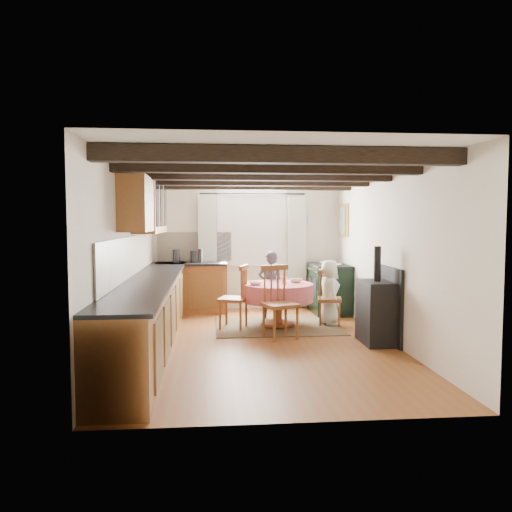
{
  "coord_description": "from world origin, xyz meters",
  "views": [
    {
      "loc": [
        -0.68,
        -6.73,
        1.68
      ],
      "look_at": [
        0.0,
        0.8,
        1.15
      ],
      "focal_mm": 34.78,
      "sensor_mm": 36.0,
      "label": 1
    }
  ],
  "objects": [
    {
      "name": "bowl_b",
      "position": [
        0.69,
        1.19,
        0.72
      ],
      "size": [
        0.23,
        0.23,
        0.06
      ],
      "primitive_type": "imported",
      "rotation": [
        0.0,
        0.0,
        1.44
      ],
      "color": "silver",
      "rests_on": "dining_table"
    },
    {
      "name": "wall_picture",
      "position": [
        1.77,
        2.3,
        1.7
      ],
      "size": [
        0.04,
        0.5,
        0.6
      ],
      "primitive_type": "cube",
      "color": "gold",
      "rests_on": "wall_right"
    },
    {
      "name": "window_frame",
      "position": [
        0.1,
        2.73,
        1.6
      ],
      "size": [
        1.34,
        0.03,
        1.54
      ],
      "primitive_type": "cube",
      "color": "white",
      "rests_on": "wall_back"
    },
    {
      "name": "bowl_a",
      "position": [
        -0.0,
        0.93,
        0.71
      ],
      "size": [
        0.25,
        0.25,
        0.05
      ],
      "primitive_type": "imported",
      "rotation": [
        0.0,
        0.0,
        5.0
      ],
      "color": "silver",
      "rests_on": "dining_table"
    },
    {
      "name": "rug",
      "position": [
        0.37,
        1.05,
        0.01
      ],
      "size": [
        1.97,
        1.53,
        0.01
      ],
      "primitive_type": "cube",
      "color": "#3C2C17",
      "rests_on": "floor"
    },
    {
      "name": "window_pane",
      "position": [
        0.1,
        2.74,
        1.6
      ],
      "size": [
        1.2,
        0.01,
        1.4
      ],
      "primitive_type": "cube",
      "color": "white",
      "rests_on": "wall_back"
    },
    {
      "name": "wall_front",
      "position": [
        0.0,
        -2.75,
        1.2
      ],
      "size": [
        3.6,
        0.0,
        2.4
      ],
      "primitive_type": "cube",
      "color": "silver",
      "rests_on": "ground"
    },
    {
      "name": "wall_back",
      "position": [
        0.0,
        2.75,
        1.2
      ],
      "size": [
        3.6,
        0.0,
        2.4
      ],
      "primitive_type": "cube",
      "color": "silver",
      "rests_on": "ground"
    },
    {
      "name": "chair_left",
      "position": [
        -0.34,
        0.96,
        0.5
      ],
      "size": [
        0.56,
        0.55,
        1.01
      ],
      "primitive_type": null,
      "rotation": [
        0.0,
        0.0,
        -1.89
      ],
      "color": "brown",
      "rests_on": "floor"
    },
    {
      "name": "base_cabinet_back",
      "position": [
        -1.05,
        2.45,
        0.44
      ],
      "size": [
        1.3,
        0.6,
        0.88
      ],
      "primitive_type": "cube",
      "color": "brown",
      "rests_on": "floor"
    },
    {
      "name": "wall_left",
      "position": [
        -1.8,
        0.0,
        1.2
      ],
      "size": [
        0.0,
        5.5,
        2.4
      ],
      "primitive_type": "cube",
      "color": "silver",
      "rests_on": "ground"
    },
    {
      "name": "wall_right",
      "position": [
        1.8,
        0.0,
        1.2
      ],
      "size": [
        0.0,
        5.5,
        2.4
      ],
      "primitive_type": "cube",
      "color": "silver",
      "rests_on": "ground"
    },
    {
      "name": "cast_iron_stove",
      "position": [
        1.58,
        -0.16,
        0.67
      ],
      "size": [
        0.4,
        0.67,
        1.34
      ],
      "primitive_type": null,
      "color": "black",
      "rests_on": "floor"
    },
    {
      "name": "dining_table",
      "position": [
        0.37,
        1.05,
        0.34
      ],
      "size": [
        1.14,
        1.14,
        0.69
      ],
      "primitive_type": null,
      "color": "#BE4940",
      "rests_on": "floor"
    },
    {
      "name": "canister_slim",
      "position": [
        -0.88,
        2.4,
        1.05
      ],
      "size": [
        0.09,
        0.09,
        0.25
      ],
      "primitive_type": "cylinder",
      "color": "#262628",
      "rests_on": "worktop_back"
    },
    {
      "name": "beam_e",
      "position": [
        0.0,
        2.0,
        2.31
      ],
      "size": [
        3.6,
        0.16,
        0.16
      ],
      "primitive_type": "cube",
      "color": "black",
      "rests_on": "ceiling"
    },
    {
      "name": "child_right",
      "position": [
        1.22,
        1.1,
        0.53
      ],
      "size": [
        0.38,
        0.55,
        1.06
      ],
      "primitive_type": "imported",
      "rotation": [
        0.0,
        0.0,
        1.67
      ],
      "color": "silver",
      "rests_on": "floor"
    },
    {
      "name": "cup",
      "position": [
        0.48,
        1.1,
        0.74
      ],
      "size": [
        0.15,
        0.15,
        0.1
      ],
      "primitive_type": "imported",
      "rotation": [
        0.0,
        0.0,
        2.02
      ],
      "color": "silver",
      "rests_on": "dining_table"
    },
    {
      "name": "splash_left",
      "position": [
        -1.78,
        0.3,
        1.2
      ],
      "size": [
        0.02,
        4.5,
        0.55
      ],
      "primitive_type": "cube",
      "color": "beige",
      "rests_on": "wall_left"
    },
    {
      "name": "base_cabinet_left",
      "position": [
        -1.5,
        0.0,
        0.44
      ],
      "size": [
        0.6,
        5.3,
        0.88
      ],
      "primitive_type": "cube",
      "color": "brown",
      "rests_on": "floor"
    },
    {
      "name": "canister_tall",
      "position": [
        -1.32,
        2.45,
        1.04
      ],
      "size": [
        0.14,
        0.14,
        0.24
      ],
      "primitive_type": "cylinder",
      "color": "#262628",
      "rests_on": "worktop_back"
    },
    {
      "name": "beam_b",
      "position": [
        0.0,
        -1.0,
        2.31
      ],
      "size": [
        3.6,
        0.16,
        0.16
      ],
      "primitive_type": "cube",
      "color": "black",
      "rests_on": "ceiling"
    },
    {
      "name": "wall_cabinet_solid",
      "position": [
        -1.63,
        -0.3,
        1.9
      ],
      "size": [
        0.34,
        0.9,
        0.7
      ],
      "primitive_type": "cube",
      "color": "brown",
      "rests_on": "wall_left"
    },
    {
      "name": "beam_d",
      "position": [
        0.0,
        1.0,
        2.31
      ],
      "size": [
        3.6,
        0.16,
        0.16
      ],
      "primitive_type": "cube",
      "color": "black",
      "rests_on": "ceiling"
    },
    {
      "name": "child_far",
      "position": [
        0.33,
        1.68,
        0.58
      ],
      "size": [
        0.45,
        0.32,
        1.17
      ],
      "primitive_type": "imported",
      "rotation": [
        0.0,
        0.0,
        3.23
      ],
      "color": "#2E323B",
      "rests_on": "floor"
    },
    {
      "name": "splash_back",
      "position": [
        -1.0,
        2.73,
        1.2
      ],
      "size": [
        1.4,
        0.02,
        0.55
      ],
      "primitive_type": "cube",
      "color": "beige",
      "rests_on": "wall_back"
    },
    {
      "name": "canister_wide",
      "position": [
        -0.97,
        2.46,
        1.03
      ],
      "size": [
        0.2,
        0.2,
        0.22
      ],
      "primitive_type": "cylinder",
      "color": "#262628",
      "rests_on": "worktop_back"
    },
    {
      "name": "ceiling",
      "position": [
        0.0,
        0.0,
        2.4
      ],
      "size": [
        3.6,
        5.5,
        0.0
      ],
      "primitive_type": "cube",
      "color": "white",
      "rests_on": "ground"
    },
    {
      "name": "aga_range",
      "position": [
        1.47,
        2.13,
        0.46
      ],
      "size": [
        0.64,
        0.99,
        0.91
      ],
      "primitive_type": null,
      "color": "black",
      "rests_on": "floor"
    },
    {
      "name": "worktop_back",
      "position": [
        -1.05,
        2.43,
        0.9
      ],
      "size": [
        1.3,
        0.64,
        0.04
      ],
      "primitive_type": "cube",
      "color": "black",
      "rests_on": "base_cabinet_back"
    },
    {
      "name": "beam_a",
      "position": [
        0.0,
        -2.0,
        2.31
      ],
      "size": [
        3.6,
        0.16,
        0.16
      ],
      "primitive_type": "cube",
      "color": "black",
      "rests_on": "ceiling"
    },
    {
      "name": "worktop_left",
      "position": [
        -1.48,
        0.0,
        0.9
      ],
      "size": [
        0.64,
        5.3,
        0.04
      ],
      "primitive_type": "cube",
      "color": "black",
      "rests_on": "base_cabinet_left"
    },
    {
      "name": "curtain_left",
      "position": [
        -0.75,
        2.65,
        1.1
      ],
      "size": [
        0.35,
        0.1,
        2.1
      ],
      "primitive_type": "cube",
      "color": "silver",
      "rests_on": "wall_back"
    },
    {
      "name": "curtain_rod",
      "position": [
        0.1,
        2.65,
        2.2
      ],
      "size": [
        2.0,
        0.03,
        0.03
      ],
      "primitive_type": "cylinder",
      "rotation": [
        0.0,
        1.57,
        0.0
      ],
      "color": "black",
      "rests_on": "wall_back"
    },
    {
      "name": "chair_right",
      "position": [
        1.22,
        1.07,
        0.46
      ],
      "size": [
        0.48,
        0.47,
        0.91
      ],
      "primitive_type": null,
      "rotation": [
        0.0,
        0.0,
        1.35
      ],
      "color": "brown",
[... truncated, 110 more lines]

